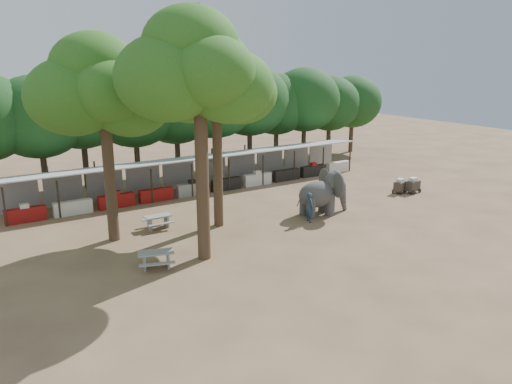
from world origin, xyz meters
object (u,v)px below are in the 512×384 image
yard_tree_left (99,88)px  yard_tree_center (195,69)px  picnic_table_near (156,257)px  picnic_table_far (158,220)px  elephant (323,193)px  cart_front (400,186)px  cart_back (413,185)px  handler (309,207)px  yard_tree_back (212,79)px

yard_tree_left → yard_tree_center: yard_tree_center is taller
picnic_table_near → picnic_table_far: size_ratio=1.29×
yard_tree_center → elephant: size_ratio=3.25×
yard_tree_left → cart_front: yard_tree_left is taller
elephant → picnic_table_near: 12.42m
picnic_table_near → elephant: bearing=28.5°
picnic_table_far → yard_tree_left: bearing=-172.7°
picnic_table_far → cart_back: size_ratio=1.26×
yard_tree_center → cart_back: (18.75, 2.56, -8.64)m
cart_front → yard_tree_center: bearing=171.7°
picnic_table_near → handler: bearing=26.1°
elephant → yard_tree_back: bearing=171.8°
yard_tree_back → picnic_table_near: (-5.36, -4.08, -8.00)m
yard_tree_left → handler: 13.74m
yard_tree_center → picnic_table_near: yard_tree_center is taller
yard_tree_back → picnic_table_far: (-3.10, 1.30, -8.04)m
yard_tree_center → cart_back: 20.80m
yard_tree_center → elephant: (9.82, 2.20, -7.81)m
yard_tree_left → handler: bearing=-17.8°
yard_tree_center → yard_tree_back: 5.04m
picnic_table_near → picnic_table_far: 5.83m
cart_front → cart_back: cart_back is taller
yard_tree_left → elephant: size_ratio=2.97×
yard_tree_center → picnic_table_far: yard_tree_center is taller
yard_tree_center → cart_back: bearing=7.8°
yard_tree_back → elephant: size_ratio=3.06×
yard_tree_center → picnic_table_near: (-2.36, -0.08, -8.66)m
yard_tree_center → handler: bearing=10.0°
elephant → picnic_table_near: (-12.18, -2.28, -0.85)m
elephant → picnic_table_near: bearing=-162.8°
yard_tree_center → elephant: bearing=12.6°
elephant → handler: bearing=-149.4°
yard_tree_left → elephant: bearing=-12.3°
yard_tree_left → cart_back: bearing=-6.4°
yard_tree_left → cart_front: 22.37m
handler → picnic_table_near: 10.57m
yard_tree_back → handler: (5.09, -2.57, -7.62)m
picnic_table_far → picnic_table_near: bearing=-111.3°
handler → picnic_table_near: (-10.45, -1.51, -0.38)m
yard_tree_center → cart_back: yard_tree_center is taller
yard_tree_back → picnic_table_near: bearing=-142.7°
handler → cart_front: (9.83, 1.61, -0.39)m
yard_tree_left → cart_back: 23.18m
yard_tree_back → cart_back: 17.71m
yard_tree_center → picnic_table_far: (-0.10, 5.30, -8.70)m
yard_tree_left → cart_front: size_ratio=8.69×
handler → picnic_table_far: (-8.19, 3.87, -0.42)m
handler → picnic_table_near: size_ratio=0.90×
picnic_table_near → cart_front: size_ratio=1.61×
handler → yard_tree_back: bearing=68.3°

